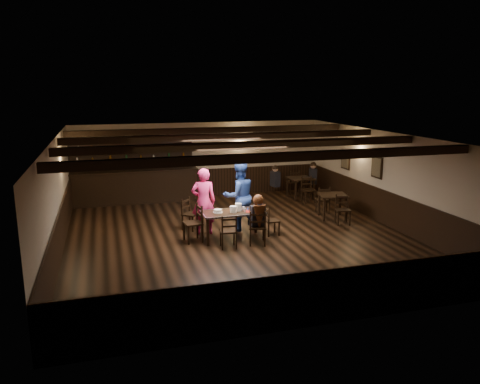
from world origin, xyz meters
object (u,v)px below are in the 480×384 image
object	(u,v)px
man_blue	(239,196)
cake	(218,211)
chair_near_left	(229,229)
chair_near_right	(258,225)
woman_pink	(204,201)
bar_counter	(134,182)
dining_table	(233,214)

from	to	relation	value
man_blue	cake	xyz separation A→B (m)	(-0.79, -0.73, -0.18)
cake	man_blue	bearing A→B (deg)	42.83
chair_near_left	chair_near_right	distance (m)	0.77
woman_pink	bar_counter	xyz separation A→B (m)	(-1.58, 4.18, -0.19)
chair_near_right	dining_table	bearing A→B (deg)	125.42
cake	bar_counter	world-z (taller)	bar_counter
man_blue	dining_table	bearing A→B (deg)	55.06
chair_near_right	man_blue	distance (m)	1.50
cake	bar_counter	size ratio (longest dim) A/B	0.06
dining_table	chair_near_left	distance (m)	0.78
chair_near_left	chair_near_right	xyz separation A→B (m)	(0.77, 0.04, 0.03)
woman_pink	cake	distance (m)	0.70
dining_table	woman_pink	size ratio (longest dim) A/B	0.89
chair_near_left	chair_near_right	size ratio (longest dim) A/B	0.94
man_blue	cake	size ratio (longest dim) A/B	7.57
cake	bar_counter	xyz separation A→B (m)	(-1.82, 4.83, -0.06)
dining_table	man_blue	bearing A→B (deg)	62.60
woman_pink	cake	xyz separation A→B (m)	(0.24, -0.65, -0.12)
dining_table	chair_near_right	xyz separation A→B (m)	(0.47, -0.66, -0.14)
woman_pink	man_blue	size ratio (longest dim) A/B	0.94
man_blue	cake	distance (m)	1.10
cake	bar_counter	distance (m)	5.16
man_blue	woman_pink	bearing A→B (deg)	-2.62
man_blue	chair_near_left	bearing A→B (deg)	57.08
woman_pink	cake	world-z (taller)	woman_pink
chair_near_right	woman_pink	distance (m)	1.78
chair_near_left	cake	size ratio (longest dim) A/B	3.38
chair_near_right	cake	bearing A→B (deg)	141.19
bar_counter	dining_table	bearing A→B (deg)	-65.49
man_blue	bar_counter	size ratio (longest dim) A/B	0.44
chair_near_right	cake	size ratio (longest dim) A/B	3.59
chair_near_right	bar_counter	bearing A→B (deg)	115.94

